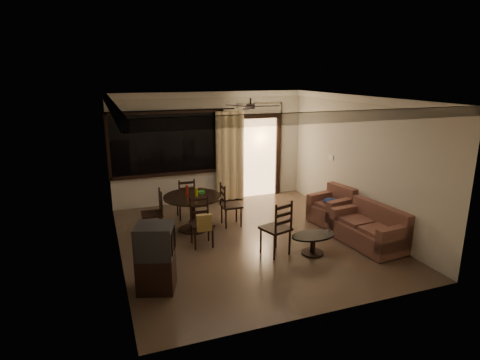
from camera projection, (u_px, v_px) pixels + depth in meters
name	position (u px, v px, depth m)	size (l,w,h in m)	color
ground	(250.00, 239.00, 8.08)	(5.50, 5.50, 0.00)	#7F6651
room_shell	(246.00, 135.00, 9.41)	(5.50, 6.70, 5.50)	beige
dining_table	(193.00, 203.00, 8.43)	(1.21, 1.21, 0.98)	black
dining_chair_west	(153.00, 222.00, 8.26)	(0.43, 0.43, 0.95)	black
dining_chair_east	(231.00, 213.00, 8.76)	(0.43, 0.43, 0.95)	black
dining_chair_south	(202.00, 231.00, 7.72)	(0.43, 0.49, 0.95)	black
dining_chair_north	(186.00, 206.00, 9.23)	(0.43, 0.43, 0.95)	black
tv_cabinet	(156.00, 258.00, 6.09)	(0.68, 0.65, 1.06)	black
sofa	(370.00, 230.00, 7.76)	(0.90, 1.50, 0.77)	#4C2923
armchair	(333.00, 208.00, 8.93)	(0.93, 0.93, 0.79)	#4C2923
coffee_table	(313.00, 241.00, 7.39)	(0.85, 0.51, 0.37)	black
side_chair	(276.00, 238.00, 7.37)	(0.58, 0.58, 1.05)	black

